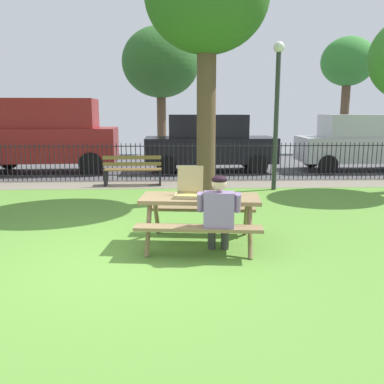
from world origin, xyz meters
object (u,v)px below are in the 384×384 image
at_px(park_bench_center, 133,171).
at_px(far_tree_center, 348,64).
at_px(adult_at_table, 219,212).
at_px(picnic_table_foreground, 200,208).
at_px(parked_car_far_right, 362,142).
at_px(tree_midground_left, 207,1).
at_px(far_tree_midleft, 161,63).
at_px(lamp_post_walkway, 277,100).
at_px(parked_car_right, 209,142).
at_px(parked_car_center, 45,134).
at_px(pizza_box_open, 189,191).
at_px(pizza_slice_on_table, 231,196).

distance_m(park_bench_center, far_tree_center, 14.68).
bearing_deg(adult_at_table, far_tree_center, 62.79).
distance_m(picnic_table_foreground, parked_car_far_right, 10.10).
relative_size(tree_midground_left, far_tree_midleft, 0.92).
bearing_deg(tree_midground_left, lamp_post_walkway, 35.22).
distance_m(park_bench_center, lamp_post_walkway, 4.33).
bearing_deg(adult_at_table, tree_midground_left, 88.64).
bearing_deg(far_tree_center, parked_car_right, -136.10).
bearing_deg(parked_car_center, parked_car_far_right, 0.00).
height_order(tree_midground_left, far_tree_midleft, far_tree_midleft).
relative_size(tree_midground_left, parked_car_far_right, 1.28).
bearing_deg(tree_midground_left, park_bench_center, 131.66).
bearing_deg(far_tree_center, tree_midground_left, -123.67).
bearing_deg(parked_car_right, lamp_post_walkway, -67.09).
height_order(picnic_table_foreground, far_tree_midleft, far_tree_midleft).
xyz_separation_m(parked_car_right, far_tree_midleft, (-1.86, 7.33, 3.41)).
xyz_separation_m(picnic_table_foreground, tree_midground_left, (0.32, 3.23, 3.77)).
bearing_deg(pizza_box_open, parked_car_right, 83.24).
distance_m(pizza_box_open, parked_car_center, 9.23).
relative_size(pizza_box_open, adult_at_table, 0.43).
bearing_deg(park_bench_center, parked_car_center, 139.95).
height_order(adult_at_table, park_bench_center, adult_at_table).
height_order(pizza_slice_on_table, tree_midground_left, tree_midground_left).
distance_m(pizza_box_open, lamp_post_walkway, 5.36).
xyz_separation_m(pizza_slice_on_table, parked_car_right, (0.31, 8.04, 0.23)).
xyz_separation_m(picnic_table_foreground, parked_car_far_right, (6.12, 8.03, 0.41)).
bearing_deg(picnic_table_foreground, parked_car_center, 120.57).
relative_size(adult_at_table, parked_car_right, 0.27).
height_order(pizza_slice_on_table, parked_car_center, parked_car_center).
bearing_deg(pizza_box_open, parked_car_far_right, 51.82).
xyz_separation_m(pizza_slice_on_table, adult_at_table, (-0.24, -0.51, -0.12)).
bearing_deg(far_tree_center, pizza_box_open, -119.20).
height_order(picnic_table_foreground, tree_midground_left, tree_midground_left).
relative_size(pizza_box_open, parked_car_right, 0.12).
distance_m(pizza_slice_on_table, tree_midground_left, 4.84).
relative_size(pizza_slice_on_table, far_tree_midleft, 0.04).
relative_size(lamp_post_walkway, far_tree_midleft, 0.61).
xyz_separation_m(parked_car_far_right, far_tree_center, (2.27, 7.33, 3.42)).
bearing_deg(parked_car_center, adult_at_table, -59.82).
distance_m(parked_car_center, far_tree_midleft, 8.76).
height_order(lamp_post_walkway, far_tree_center, far_tree_center).
bearing_deg(far_tree_center, lamp_post_walkway, -119.77).
bearing_deg(park_bench_center, far_tree_midleft, 87.15).
distance_m(pizza_box_open, park_bench_center, 5.54).
xyz_separation_m(parked_car_center, parked_car_right, (5.52, -0.00, -0.30)).
distance_m(pizza_slice_on_table, parked_car_right, 8.05).
bearing_deg(tree_midground_left, parked_car_right, 84.53).
relative_size(parked_car_center, parked_car_right, 1.08).
bearing_deg(far_tree_midleft, tree_midground_left, -83.42).
bearing_deg(parked_car_center, far_tree_midleft, 63.43).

